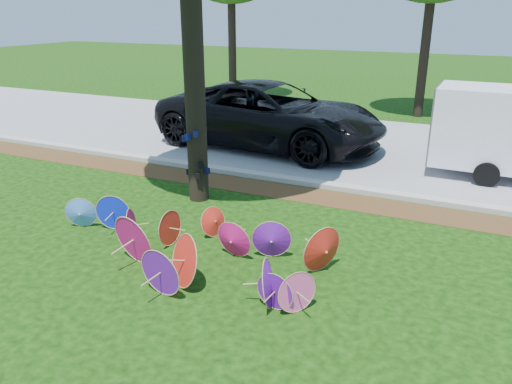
# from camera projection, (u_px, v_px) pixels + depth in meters

# --- Properties ---
(ground) EXTENTS (90.00, 90.00, 0.00)m
(ground) POSITION_uv_depth(u_px,v_px,m) (175.00, 280.00, 7.96)
(ground) COLOR black
(ground) RESTS_ON ground
(mulch_strip) EXTENTS (90.00, 1.00, 0.01)m
(mulch_strip) POSITION_uv_depth(u_px,v_px,m) (281.00, 191.00, 11.79)
(mulch_strip) COLOR #472D16
(mulch_strip) RESTS_ON ground
(curb) EXTENTS (90.00, 0.30, 0.12)m
(curb) POSITION_uv_depth(u_px,v_px,m) (292.00, 180.00, 12.36)
(curb) COLOR #B7B5AD
(curb) RESTS_ON ground
(street) EXTENTS (90.00, 8.00, 0.01)m
(street) POSITION_uv_depth(u_px,v_px,m) (338.00, 143.00, 15.91)
(street) COLOR gray
(street) RESTS_ON ground
(parasol_pile) EXTENTS (5.43, 2.58, 0.91)m
(parasol_pile) POSITION_uv_depth(u_px,v_px,m) (197.00, 246.00, 8.27)
(parasol_pile) COLOR red
(parasol_pile) RESTS_ON ground
(black_van) EXTENTS (7.34, 3.91, 1.96)m
(black_van) POSITION_uv_depth(u_px,v_px,m) (270.00, 115.00, 15.27)
(black_van) COLOR black
(black_van) RESTS_ON ground
(cargo_trailer) EXTENTS (2.82, 1.82, 2.55)m
(cargo_trailer) POSITION_uv_depth(u_px,v_px,m) (494.00, 127.00, 12.42)
(cargo_trailer) COLOR white
(cargo_trailer) RESTS_ON ground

